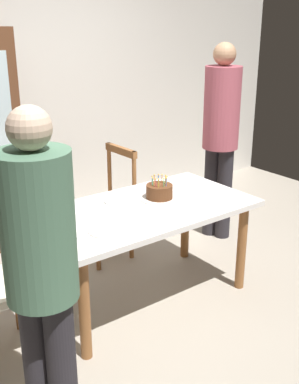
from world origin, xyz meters
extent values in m
plane|color=#9E9384|center=(0.00, 0.00, 0.00)|extent=(6.40, 6.40, 0.00)
cube|color=beige|center=(0.00, 1.85, 1.30)|extent=(6.40, 0.10, 2.60)
cube|color=white|center=(0.00, 0.00, 0.71)|extent=(1.55, 0.84, 0.04)
cylinder|color=brown|center=(-0.68, -0.32, 0.34)|extent=(0.07, 0.07, 0.69)
cylinder|color=brown|center=(0.68, -0.32, 0.34)|extent=(0.07, 0.07, 0.69)
cylinder|color=brown|center=(-0.68, 0.32, 0.34)|extent=(0.07, 0.07, 0.69)
cylinder|color=brown|center=(0.68, 0.32, 0.34)|extent=(0.07, 0.07, 0.69)
cylinder|color=silver|center=(0.18, 0.05, 0.73)|extent=(0.28, 0.28, 0.01)
cylinder|color=#563019|center=(0.18, 0.05, 0.79)|extent=(0.19, 0.19, 0.10)
cylinder|color=yellow|center=(0.23, 0.05, 0.86)|extent=(0.01, 0.01, 0.05)
sphere|color=#FFC64C|center=(0.23, 0.05, 0.90)|extent=(0.01, 0.01, 0.01)
cylinder|color=#F2994C|center=(0.22, 0.08, 0.86)|extent=(0.01, 0.01, 0.05)
sphere|color=#FFC64C|center=(0.22, 0.08, 0.90)|extent=(0.01, 0.01, 0.01)
cylinder|color=#4C7FE5|center=(0.21, 0.10, 0.86)|extent=(0.01, 0.01, 0.05)
sphere|color=#FFC64C|center=(0.21, 0.10, 0.90)|extent=(0.01, 0.01, 0.01)
cylinder|color=#F2994C|center=(0.17, 0.11, 0.86)|extent=(0.01, 0.01, 0.05)
sphere|color=#FFC64C|center=(0.17, 0.11, 0.90)|extent=(0.01, 0.01, 0.01)
cylinder|color=#4C7FE5|center=(0.14, 0.09, 0.86)|extent=(0.01, 0.01, 0.05)
sphere|color=#FFC64C|center=(0.14, 0.09, 0.90)|extent=(0.01, 0.01, 0.01)
cylinder|color=#66CC72|center=(0.13, 0.07, 0.86)|extent=(0.01, 0.01, 0.05)
sphere|color=#FFC64C|center=(0.13, 0.07, 0.90)|extent=(0.01, 0.01, 0.01)
cylinder|color=#E54C4C|center=(0.13, 0.03, 0.86)|extent=(0.01, 0.01, 0.05)
sphere|color=#FFC64C|center=(0.13, 0.03, 0.90)|extent=(0.01, 0.01, 0.01)
cylinder|color=yellow|center=(0.14, 0.02, 0.86)|extent=(0.01, 0.01, 0.05)
sphere|color=#FFC64C|center=(0.14, 0.02, 0.90)|extent=(0.01, 0.01, 0.01)
cylinder|color=#66CC72|center=(0.18, 0.00, 0.86)|extent=(0.01, 0.01, 0.05)
sphere|color=#FFC64C|center=(0.18, 0.00, 0.90)|extent=(0.01, 0.01, 0.01)
cylinder|color=#4C7FE5|center=(0.20, 0.01, 0.86)|extent=(0.01, 0.01, 0.05)
sphere|color=#FFC64C|center=(0.20, 0.01, 0.90)|extent=(0.01, 0.01, 0.01)
cylinder|color=#F2994C|center=(0.22, 0.03, 0.86)|extent=(0.01, 0.01, 0.05)
sphere|color=#FFC64C|center=(0.22, 0.03, 0.90)|extent=(0.01, 0.01, 0.01)
cylinder|color=white|center=(-0.43, -0.19, 0.73)|extent=(0.22, 0.22, 0.01)
cylinder|color=white|center=(-0.08, 0.19, 0.73)|extent=(0.22, 0.22, 0.01)
cube|color=silver|center=(-0.59, -0.17, 0.73)|extent=(0.18, 0.03, 0.01)
cube|color=silver|center=(-0.24, 0.19, 0.73)|extent=(0.18, 0.06, 0.01)
cube|color=tan|center=(0.12, 0.74, 0.45)|extent=(0.45, 0.45, 0.05)
cylinder|color=brown|center=(-0.06, 0.91, 0.21)|extent=(0.04, 0.04, 0.42)
cylinder|color=brown|center=(-0.05, 0.57, 0.21)|extent=(0.04, 0.04, 0.42)
cylinder|color=brown|center=(0.28, 0.92, 0.21)|extent=(0.04, 0.04, 0.42)
cylinder|color=brown|center=(0.29, 0.58, 0.21)|extent=(0.04, 0.04, 0.42)
cylinder|color=brown|center=(0.31, 0.93, 0.70)|extent=(0.04, 0.04, 0.50)
cylinder|color=brown|center=(0.32, 0.57, 0.70)|extent=(0.04, 0.04, 0.50)
cube|color=brown|center=(0.32, 0.75, 0.92)|extent=(0.05, 0.40, 0.06)
cylinder|color=brown|center=(-0.92, -0.14, 0.21)|extent=(0.04, 0.04, 0.42)
cylinder|color=brown|center=(-0.89, 0.20, 0.21)|extent=(0.04, 0.04, 0.42)
cylinder|color=#262328|center=(-1.06, -0.79, 0.40)|extent=(0.14, 0.14, 0.80)
cylinder|color=#262328|center=(-1.13, -0.68, 0.40)|extent=(0.14, 0.14, 0.80)
cylinder|color=#4C7259|center=(-1.09, -0.74, 1.13)|extent=(0.32, 0.32, 0.66)
sphere|color=beige|center=(-1.09, -0.74, 1.55)|extent=(0.18, 0.18, 0.18)
cylinder|color=#262328|center=(1.18, 0.54, 0.43)|extent=(0.14, 0.14, 0.86)
cylinder|color=#262328|center=(1.23, 0.42, 0.43)|extent=(0.14, 0.14, 0.86)
cylinder|color=#A54C59|center=(1.21, 0.48, 1.22)|extent=(0.32, 0.32, 0.72)
sphere|color=tan|center=(1.21, 0.48, 1.68)|extent=(0.20, 0.20, 0.20)
camera|label=1|loc=(-1.82, -2.48, 1.95)|focal=44.65mm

